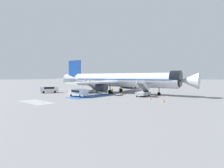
{
  "coord_description": "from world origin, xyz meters",
  "views": [
    {
      "loc": [
        32.25,
        -41.44,
        4.95
      ],
      "look_at": [
        -3.2,
        -1.2,
        2.7
      ],
      "focal_mm": 28.0,
      "sensor_mm": 36.0,
      "label": 1
    }
  ],
  "objects_px": {
    "service_van_1": "(49,89)",
    "airliner": "(119,80)",
    "ground_crew_0": "(112,91)",
    "ground_crew_1": "(119,91)",
    "traffic_cone_1": "(150,98)",
    "baggage_cart": "(119,94)",
    "boarding_stairs_forward": "(143,92)",
    "traffic_cone_0": "(164,100)",
    "fuel_tanker": "(134,84)",
    "service_van_0": "(78,92)",
    "boarding_stairs_aft": "(91,90)"
  },
  "relations": [
    {
      "from": "service_van_1",
      "to": "airliner",
      "type": "bearing_deg",
      "value": -109.57
    },
    {
      "from": "service_van_1",
      "to": "ground_crew_0",
      "type": "distance_m",
      "value": 19.81
    },
    {
      "from": "ground_crew_1",
      "to": "traffic_cone_1",
      "type": "relative_size",
      "value": 3.49
    },
    {
      "from": "baggage_cart",
      "to": "boarding_stairs_forward",
      "type": "bearing_deg",
      "value": -2.35
    },
    {
      "from": "traffic_cone_0",
      "to": "ground_crew_0",
      "type": "bearing_deg",
      "value": 164.46
    },
    {
      "from": "traffic_cone_0",
      "to": "fuel_tanker",
      "type": "bearing_deg",
      "value": 132.61
    },
    {
      "from": "fuel_tanker",
      "to": "service_van_0",
      "type": "bearing_deg",
      "value": -79.68
    },
    {
      "from": "fuel_tanker",
      "to": "baggage_cart",
      "type": "xyz_separation_m",
      "value": [
        13.02,
        -25.89,
        -1.46
      ]
    },
    {
      "from": "service_van_1",
      "to": "service_van_0",
      "type": "bearing_deg",
      "value": -152.62
    },
    {
      "from": "baggage_cart",
      "to": "service_van_0",
      "type": "bearing_deg",
      "value": -142.3
    },
    {
      "from": "boarding_stairs_aft",
      "to": "ground_crew_1",
      "type": "height_order",
      "value": "boarding_stairs_aft"
    },
    {
      "from": "airliner",
      "to": "ground_crew_0",
      "type": "xyz_separation_m",
      "value": [
        1.13,
        -4.23,
        -2.99
      ]
    },
    {
      "from": "baggage_cart",
      "to": "ground_crew_1",
      "type": "xyz_separation_m",
      "value": [
        -1.99,
        2.58,
        0.74
      ]
    },
    {
      "from": "baggage_cart",
      "to": "ground_crew_0",
      "type": "height_order",
      "value": "ground_crew_0"
    },
    {
      "from": "boarding_stairs_aft",
      "to": "ground_crew_0",
      "type": "bearing_deg",
      "value": 1.81
    },
    {
      "from": "boarding_stairs_aft",
      "to": "traffic_cone_0",
      "type": "bearing_deg",
      "value": -16.29
    },
    {
      "from": "ground_crew_0",
      "to": "traffic_cone_0",
      "type": "xyz_separation_m",
      "value": [
        17.62,
        -4.9,
        -0.61
      ]
    },
    {
      "from": "boarding_stairs_forward",
      "to": "fuel_tanker",
      "type": "distance_m",
      "value": 30.5
    },
    {
      "from": "boarding_stairs_forward",
      "to": "ground_crew_1",
      "type": "height_order",
      "value": "boarding_stairs_forward"
    },
    {
      "from": "boarding_stairs_forward",
      "to": "baggage_cart",
      "type": "bearing_deg",
      "value": -168.82
    },
    {
      "from": "service_van_1",
      "to": "ground_crew_0",
      "type": "bearing_deg",
      "value": -121.09
    },
    {
      "from": "airliner",
      "to": "ground_crew_0",
      "type": "height_order",
      "value": "airliner"
    },
    {
      "from": "boarding_stairs_forward",
      "to": "ground_crew_0",
      "type": "distance_m",
      "value": 9.44
    },
    {
      "from": "boarding_stairs_aft",
      "to": "traffic_cone_1",
      "type": "xyz_separation_m",
      "value": [
        21.12,
        -1.56,
        -0.76
      ]
    },
    {
      "from": "boarding_stairs_forward",
      "to": "traffic_cone_0",
      "type": "height_order",
      "value": "boarding_stairs_forward"
    },
    {
      "from": "airliner",
      "to": "boarding_stairs_aft",
      "type": "relative_size",
      "value": 8.22
    },
    {
      "from": "boarding_stairs_forward",
      "to": "baggage_cart",
      "type": "distance_m",
      "value": 6.51
    },
    {
      "from": "airliner",
      "to": "ground_crew_1",
      "type": "xyz_separation_m",
      "value": [
        2.42,
        -2.68,
        -2.92
      ]
    },
    {
      "from": "service_van_1",
      "to": "traffic_cone_1",
      "type": "xyz_separation_m",
      "value": [
        30.97,
        6.68,
        -0.97
      ]
    },
    {
      "from": "baggage_cart",
      "to": "ground_crew_1",
      "type": "height_order",
      "value": "ground_crew_1"
    },
    {
      "from": "fuel_tanker",
      "to": "baggage_cart",
      "type": "distance_m",
      "value": 29.01
    },
    {
      "from": "traffic_cone_1",
      "to": "airliner",
      "type": "bearing_deg",
      "value": 154.29
    },
    {
      "from": "service_van_0",
      "to": "boarding_stairs_forward",
      "type": "bearing_deg",
      "value": -49.01
    },
    {
      "from": "ground_crew_1",
      "to": "traffic_cone_1",
      "type": "distance_m",
      "value": 13.13
    },
    {
      "from": "ground_crew_1",
      "to": "traffic_cone_0",
      "type": "distance_m",
      "value": 17.57
    },
    {
      "from": "boarding_stairs_aft",
      "to": "traffic_cone_1",
      "type": "distance_m",
      "value": 21.19
    },
    {
      "from": "traffic_cone_0",
      "to": "traffic_cone_1",
      "type": "distance_m",
      "value": 4.47
    },
    {
      "from": "boarding_stairs_aft",
      "to": "service_van_0",
      "type": "bearing_deg",
      "value": -67.5
    },
    {
      "from": "ground_crew_0",
      "to": "baggage_cart",
      "type": "bearing_deg",
      "value": -85.98
    },
    {
      "from": "service_van_0",
      "to": "ground_crew_0",
      "type": "distance_m",
      "value": 10.5
    },
    {
      "from": "airliner",
      "to": "traffic_cone_0",
      "type": "bearing_deg",
      "value": 55.88
    },
    {
      "from": "traffic_cone_1",
      "to": "traffic_cone_0",
      "type": "bearing_deg",
      "value": -26.85
    },
    {
      "from": "fuel_tanker",
      "to": "boarding_stairs_aft",
      "type": "bearing_deg",
      "value": -86.91
    },
    {
      "from": "fuel_tanker",
      "to": "ground_crew_1",
      "type": "xyz_separation_m",
      "value": [
        11.04,
        -23.3,
        -0.71
      ]
    },
    {
      "from": "ground_crew_0",
      "to": "ground_crew_1",
      "type": "xyz_separation_m",
      "value": [
        1.29,
        1.54,
        0.07
      ]
    },
    {
      "from": "boarding_stairs_aft",
      "to": "traffic_cone_1",
      "type": "height_order",
      "value": "boarding_stairs_aft"
    },
    {
      "from": "service_van_0",
      "to": "ground_crew_1",
      "type": "xyz_separation_m",
      "value": [
        3.47,
        11.81,
        -0.11
      ]
    },
    {
      "from": "baggage_cart",
      "to": "traffic_cone_0",
      "type": "distance_m",
      "value": 14.85
    },
    {
      "from": "service_van_1",
      "to": "baggage_cart",
      "type": "height_order",
      "value": "service_van_1"
    },
    {
      "from": "ground_crew_0",
      "to": "boarding_stairs_forward",
      "type": "bearing_deg",
      "value": -61.68
    }
  ]
}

